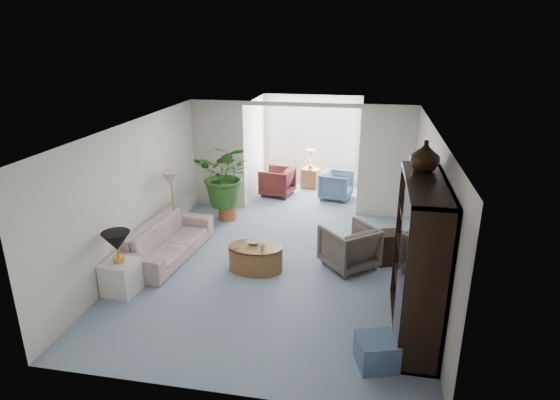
% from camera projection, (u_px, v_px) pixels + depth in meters
% --- Properties ---
extents(floor, '(6.00, 6.00, 0.00)m').
position_uv_depth(floor, '(274.00, 271.00, 8.17)').
color(floor, '#8598B0').
rests_on(floor, ground).
extents(sunroom_floor, '(2.60, 2.60, 0.00)m').
position_uv_depth(sunroom_floor, '(306.00, 196.00, 11.97)').
color(sunroom_floor, '#8598B0').
rests_on(sunroom_floor, ground).
extents(back_pier_left, '(1.20, 0.12, 2.50)m').
position_uv_depth(back_pier_left, '(219.00, 155.00, 10.86)').
color(back_pier_left, beige).
rests_on(back_pier_left, ground).
extents(back_pier_right, '(1.20, 0.12, 2.50)m').
position_uv_depth(back_pier_right, '(386.00, 163.00, 10.20)').
color(back_pier_right, beige).
rests_on(back_pier_right, ground).
extents(back_header, '(2.60, 0.12, 0.10)m').
position_uv_depth(back_header, '(301.00, 105.00, 10.13)').
color(back_header, beige).
rests_on(back_header, back_pier_left).
extents(window_pane, '(2.20, 0.02, 1.50)m').
position_uv_depth(window_pane, '(312.00, 133.00, 12.50)').
color(window_pane, white).
extents(window_blinds, '(2.20, 0.02, 1.50)m').
position_uv_depth(window_blinds, '(312.00, 133.00, 12.47)').
color(window_blinds, white).
extents(framed_picture, '(0.04, 0.50, 0.40)m').
position_uv_depth(framed_picture, '(432.00, 188.00, 7.08)').
color(framed_picture, '#B2A28E').
extents(sofa, '(1.04, 2.28, 0.65)m').
position_uv_depth(sofa, '(168.00, 240.00, 8.60)').
color(sofa, beige).
rests_on(sofa, ground).
extents(end_table, '(0.53, 0.53, 0.54)m').
position_uv_depth(end_table, '(121.00, 277.00, 7.40)').
color(end_table, white).
rests_on(end_table, ground).
extents(table_lamp, '(0.44, 0.44, 0.30)m').
position_uv_depth(table_lamp, '(116.00, 241.00, 7.19)').
color(table_lamp, black).
rests_on(table_lamp, end_table).
extents(floor_lamp, '(0.36, 0.36, 0.28)m').
position_uv_depth(floor_lamp, '(171.00, 179.00, 9.05)').
color(floor_lamp, beige).
rests_on(floor_lamp, ground).
extents(coffee_table, '(1.06, 1.06, 0.45)m').
position_uv_depth(coffee_table, '(256.00, 258.00, 8.14)').
color(coffee_table, olive).
rests_on(coffee_table, ground).
extents(coffee_bowl, '(0.25, 0.25, 0.05)m').
position_uv_depth(coffee_bowl, '(254.00, 242.00, 8.16)').
color(coffee_bowl, silver).
rests_on(coffee_bowl, coffee_table).
extents(coffee_cup, '(0.11, 0.11, 0.09)m').
position_uv_depth(coffee_cup, '(263.00, 247.00, 7.93)').
color(coffee_cup, beige).
rests_on(coffee_cup, coffee_table).
extents(wingback_chair, '(1.17, 1.17, 0.77)m').
position_uv_depth(wingback_chair, '(349.00, 247.00, 8.20)').
color(wingback_chair, '#5E554A').
rests_on(wingback_chair, ground).
extents(side_table_dark, '(0.59, 0.53, 0.58)m').
position_uv_depth(side_table_dark, '(389.00, 247.00, 8.39)').
color(side_table_dark, black).
rests_on(side_table_dark, ground).
extents(entertainment_cabinet, '(0.52, 1.95, 2.16)m').
position_uv_depth(entertainment_cabinet, '(419.00, 260.00, 6.19)').
color(entertainment_cabinet, black).
rests_on(entertainment_cabinet, ground).
extents(cabinet_urn, '(0.39, 0.39, 0.41)m').
position_uv_depth(cabinet_urn, '(425.00, 156.00, 6.22)').
color(cabinet_urn, black).
rests_on(cabinet_urn, entertainment_cabinet).
extents(ottoman, '(0.58, 0.58, 0.37)m').
position_uv_depth(ottoman, '(377.00, 352.00, 5.80)').
color(ottoman, '#4C6083').
rests_on(ottoman, ground).
extents(plant_pot, '(0.40, 0.40, 0.32)m').
position_uv_depth(plant_pot, '(228.00, 212.00, 10.42)').
color(plant_pot, '#A2572F').
rests_on(plant_pot, ground).
extents(house_plant, '(1.26, 1.09, 1.40)m').
position_uv_depth(house_plant, '(226.00, 175.00, 10.13)').
color(house_plant, '#2B581E').
rests_on(house_plant, plant_pot).
extents(sunroom_chair_blue, '(0.86, 0.85, 0.68)m').
position_uv_depth(sunroom_chair_blue, '(336.00, 186.00, 11.64)').
color(sunroom_chair_blue, '#4C6083').
rests_on(sunroom_chair_blue, ground).
extents(sunroom_chair_maroon, '(0.90, 0.88, 0.71)m').
position_uv_depth(sunroom_chair_maroon, '(277.00, 182.00, 11.89)').
color(sunroom_chair_maroon, maroon).
rests_on(sunroom_chair_maroon, ground).
extents(sunroom_table, '(0.48, 0.41, 0.53)m').
position_uv_depth(sunroom_table, '(310.00, 178.00, 12.49)').
color(sunroom_table, olive).
rests_on(sunroom_table, ground).
extents(shelf_clutter, '(0.30, 1.19, 1.06)m').
position_uv_depth(shelf_clutter, '(417.00, 253.00, 6.02)').
color(shelf_clutter, '#2F2924').
rests_on(shelf_clutter, entertainment_cabinet).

